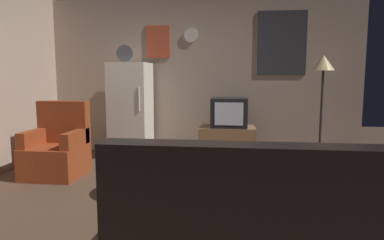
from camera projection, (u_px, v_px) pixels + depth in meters
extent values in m
plane|color=#4C3828|center=(174.00, 205.00, 3.47)|extent=(12.00, 12.00, 0.00)
cube|color=tan|center=(199.00, 77.00, 5.72)|extent=(5.20, 0.10, 2.57)
cube|color=#333338|center=(282.00, 43.00, 5.43)|extent=(0.76, 0.02, 1.00)
cube|color=#C64C2D|center=(158.00, 42.00, 5.67)|extent=(0.40, 0.02, 0.52)
cylinder|color=silver|center=(191.00, 35.00, 5.59)|extent=(0.22, 0.03, 0.22)
cube|color=silver|center=(131.00, 110.00, 5.48)|extent=(0.60, 0.60, 1.50)
cylinder|color=silver|center=(139.00, 99.00, 5.13)|extent=(0.02, 0.02, 0.36)
cylinder|color=#4C4C51|center=(125.00, 53.00, 5.29)|extent=(0.26, 0.04, 0.26)
cube|color=#8E6642|center=(227.00, 144.00, 5.26)|extent=(0.84, 0.52, 0.53)
cube|color=#AD4733|center=(227.00, 152.00, 5.01)|extent=(0.76, 0.01, 0.13)
cube|color=black|center=(229.00, 112.00, 5.20)|extent=(0.54, 0.50, 0.44)
cube|color=silver|center=(229.00, 114.00, 4.95)|extent=(0.41, 0.01, 0.33)
cylinder|color=#332D28|center=(319.00, 163.00, 5.08)|extent=(0.24, 0.24, 0.02)
cylinder|color=#332D28|center=(321.00, 117.00, 4.99)|extent=(0.04, 0.04, 1.40)
cone|color=#F2D18C|center=(324.00, 63.00, 4.89)|extent=(0.32, 0.32, 0.22)
cylinder|color=#8E6642|center=(155.00, 194.00, 3.72)|extent=(0.72, 0.72, 0.04)
cylinder|color=#8E6642|center=(155.00, 176.00, 3.70)|extent=(0.24, 0.24, 0.39)
cylinder|color=#8E6642|center=(155.00, 159.00, 3.67)|extent=(0.72, 0.72, 0.04)
cylinder|color=silver|center=(156.00, 154.00, 3.47)|extent=(0.05, 0.05, 0.15)
cylinder|color=silver|center=(165.00, 153.00, 3.62)|extent=(0.08, 0.08, 0.09)
cylinder|color=tan|center=(158.00, 149.00, 3.85)|extent=(0.08, 0.08, 0.09)
cube|color=black|center=(150.00, 157.00, 3.61)|extent=(0.15, 0.12, 0.02)
cube|color=maroon|center=(56.00, 161.00, 4.43)|extent=(0.68, 0.68, 0.40)
cube|color=maroon|center=(64.00, 122.00, 4.63)|extent=(0.68, 0.16, 0.56)
cube|color=maroon|center=(34.00, 138.00, 4.43)|extent=(0.12, 0.60, 0.20)
cube|color=maroon|center=(75.00, 139.00, 4.36)|extent=(0.12, 0.60, 0.20)
cube|color=black|center=(253.00, 191.00, 1.87)|extent=(1.70, 0.20, 0.52)
cube|color=#B48CC8|center=(277.00, 164.00, 5.01)|extent=(0.21, 0.17, 0.03)
cube|color=#C9C175|center=(277.00, 162.00, 5.00)|extent=(0.20, 0.14, 0.02)
cube|color=teal|center=(277.00, 161.00, 5.00)|extent=(0.19, 0.13, 0.02)
cube|color=brown|center=(277.00, 159.00, 5.00)|extent=(0.19, 0.14, 0.02)
cube|color=#CB86C7|center=(277.00, 158.00, 4.99)|extent=(0.19, 0.12, 0.02)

